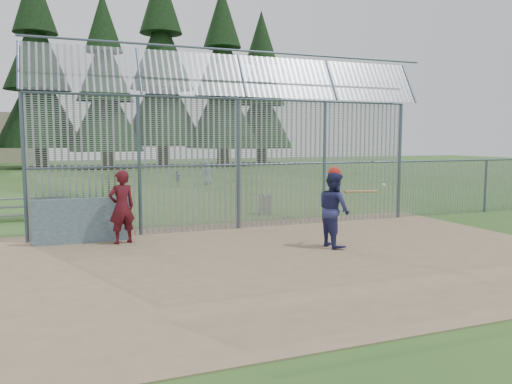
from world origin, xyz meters
name	(u,v)px	position (x,y,z in m)	size (l,w,h in m)	color
ground	(285,252)	(0.00, 0.00, 0.00)	(120.00, 120.00, 0.00)	#2D511E
dirt_infield	(294,256)	(0.00, -0.50, 0.01)	(14.00, 10.00, 0.02)	#756047
dugout_wall	(83,221)	(-4.60, 2.90, 0.62)	(2.50, 0.12, 1.20)	#38566B
batter	(334,209)	(1.40, 0.08, 0.98)	(0.94, 0.73, 1.93)	navy
onlooker	(122,207)	(-3.63, 2.46, 0.99)	(0.71, 0.47, 1.95)	maroon
bg_kid_standing	(207,173)	(3.18, 18.37, 0.75)	(0.73, 0.48, 1.50)	gray
bg_kid_seated	(177,179)	(1.23, 17.97, 0.48)	(0.57, 0.24, 0.97)	slate
batting_gear	(339,175)	(1.51, 0.06, 1.86)	(1.68, 0.47, 0.69)	#B41F18
trash_can	(266,204)	(1.92, 5.95, 0.38)	(0.56, 0.56, 0.82)	gray
bleacher	(22,208)	(-6.40, 7.93, 0.41)	(3.00, 0.95, 0.72)	gray
backstop_fence	(293,152)	(1.81, 3.43, 2.36)	(20.09, 0.81, 5.30)	#47566B
conifer_row	(132,59)	(1.93, 41.51, 10.83)	(38.48, 12.26, 20.20)	#332319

